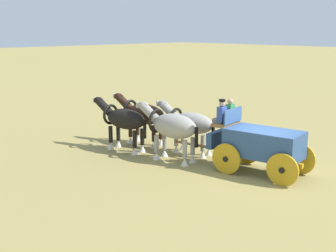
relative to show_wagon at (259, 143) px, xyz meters
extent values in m
plane|color=#9E8C4C|center=(-0.18, -0.03, -1.14)|extent=(220.00, 220.00, 0.00)
cube|color=#2D4C7A|center=(-0.18, -0.03, 0.02)|extent=(2.89, 1.82, 0.98)
cube|color=brown|center=(1.41, 0.22, 0.56)|extent=(0.75, 1.35, 0.12)
cube|color=#2D4C7A|center=(1.80, 0.28, -0.12)|extent=(0.41, 1.16, 0.60)
cube|color=#2D4C7A|center=(1.11, 0.17, 0.89)|extent=(0.25, 1.27, 0.55)
cube|color=gold|center=(-0.18, -0.03, -0.57)|extent=(2.96, 0.61, 0.16)
cylinder|color=gold|center=(0.77, 0.94, -0.57)|extent=(1.14, 0.25, 1.14)
cylinder|color=black|center=(0.77, 0.94, -0.57)|extent=(0.23, 0.21, 0.20)
cylinder|color=gold|center=(1.02, -0.66, -0.57)|extent=(1.14, 0.25, 1.14)
cylinder|color=black|center=(1.02, -0.66, -0.57)|extent=(0.23, 0.21, 0.20)
cylinder|color=gold|center=(-1.37, 0.61, -0.57)|extent=(1.14, 0.25, 1.14)
cylinder|color=black|center=(-1.37, 0.61, -0.57)|extent=(0.23, 0.21, 0.20)
cylinder|color=gold|center=(-1.12, -0.99, -0.57)|extent=(1.14, 0.25, 1.14)
cylinder|color=black|center=(-1.12, -0.99, -0.57)|extent=(0.23, 0.21, 0.20)
cylinder|color=brown|center=(2.44, 0.38, -0.52)|extent=(2.58, 0.50, 0.10)
cube|color=slate|center=(1.48, 0.54, 0.70)|extent=(0.44, 0.38, 0.16)
cube|color=#334C99|center=(1.36, 0.53, 0.97)|extent=(0.29, 0.39, 0.55)
sphere|color=tan|center=(1.36, 0.53, 1.36)|extent=(0.22, 0.22, 0.22)
cylinder|color=black|center=(1.36, 0.53, 1.49)|extent=(0.24, 0.24, 0.08)
cube|color=slate|center=(1.57, -0.07, 0.70)|extent=(0.44, 0.38, 0.16)
cube|color=#338C4C|center=(1.45, -0.09, 0.97)|extent=(0.29, 0.39, 0.55)
sphere|color=tan|center=(1.45, -0.09, 1.36)|extent=(0.22, 0.22, 0.22)
ellipsoid|color=#9E998E|center=(3.24, 1.16, 0.30)|extent=(2.13, 1.28, 0.99)
cylinder|color=#9E998E|center=(3.89, 1.53, -0.48)|extent=(0.18, 0.18, 0.72)
cone|color=silver|center=(3.89, 1.53, -0.99)|extent=(0.30, 0.30, 0.31)
cylinder|color=#9E998E|center=(3.97, 1.00, -0.48)|extent=(0.18, 0.18, 0.72)
cone|color=silver|center=(3.97, 1.00, -0.99)|extent=(0.30, 0.30, 0.31)
cylinder|color=#9E998E|center=(2.50, 1.32, -0.48)|extent=(0.18, 0.18, 0.72)
cone|color=silver|center=(2.50, 1.32, -0.99)|extent=(0.30, 0.30, 0.31)
cylinder|color=#9E998E|center=(2.58, 0.78, -0.48)|extent=(0.18, 0.18, 0.72)
cone|color=silver|center=(2.58, 0.78, -0.99)|extent=(0.30, 0.30, 0.31)
cylinder|color=#9E998E|center=(4.49, 1.35, 0.71)|extent=(0.99, 0.50, 0.81)
ellipsoid|color=#9E998E|center=(4.86, 1.41, 0.97)|extent=(0.63, 0.35, 0.32)
cube|color=silver|center=(5.13, 1.45, 0.97)|extent=(0.07, 0.11, 0.24)
torus|color=black|center=(4.13, 1.29, 0.40)|extent=(0.27, 1.02, 1.01)
cylinder|color=black|center=(2.20, 1.00, 0.00)|extent=(0.14, 0.14, 0.80)
ellipsoid|color=#9E998E|center=(3.43, -0.13, 0.20)|extent=(2.04, 1.18, 0.89)
cylinder|color=#9E998E|center=(4.06, 0.22, -0.52)|extent=(0.18, 0.18, 0.67)
cone|color=silver|center=(4.06, 0.22, -1.00)|extent=(0.30, 0.30, 0.29)
cylinder|color=#9E998E|center=(4.14, -0.27, -0.52)|extent=(0.18, 0.18, 0.67)
cone|color=silver|center=(4.14, -0.27, -1.00)|extent=(0.30, 0.30, 0.29)
cylinder|color=#9E998E|center=(2.73, 0.01, -0.52)|extent=(0.18, 0.18, 0.67)
cone|color=silver|center=(2.73, 0.01, -1.00)|extent=(0.30, 0.30, 0.29)
cylinder|color=#9E998E|center=(2.81, -0.47, -0.52)|extent=(0.18, 0.18, 0.67)
cone|color=silver|center=(2.81, -0.47, -1.00)|extent=(0.30, 0.30, 0.29)
cylinder|color=#9E998E|center=(4.65, 0.06, 0.59)|extent=(0.99, 0.50, 0.81)
ellipsoid|color=#9E998E|center=(5.02, 0.12, 0.85)|extent=(0.63, 0.35, 0.32)
cube|color=silver|center=(5.29, 0.16, 0.85)|extent=(0.07, 0.11, 0.24)
torus|color=black|center=(4.29, 0.00, 0.30)|extent=(0.26, 0.93, 0.92)
cylinder|color=black|center=(2.43, -0.28, -0.10)|extent=(0.14, 0.14, 0.80)
ellipsoid|color=black|center=(5.80, 1.55, 0.27)|extent=(2.13, 1.18, 0.88)
cylinder|color=black|center=(6.46, 1.90, -0.47)|extent=(0.18, 0.18, 0.72)
cone|color=silver|center=(6.46, 1.90, -0.99)|extent=(0.30, 0.30, 0.31)
cylinder|color=black|center=(6.54, 1.42, -0.47)|extent=(0.18, 0.18, 0.72)
cone|color=silver|center=(6.54, 1.42, -0.99)|extent=(0.30, 0.30, 0.31)
cylinder|color=black|center=(5.07, 1.69, -0.47)|extent=(0.18, 0.18, 0.72)
cone|color=silver|center=(5.07, 1.69, -0.99)|extent=(0.30, 0.30, 0.31)
cylinder|color=black|center=(5.15, 1.21, -0.47)|extent=(0.18, 0.18, 0.72)
cone|color=silver|center=(5.15, 1.21, -0.99)|extent=(0.30, 0.30, 0.31)
cylinder|color=black|center=(7.07, 1.75, 0.66)|extent=(0.99, 0.50, 0.81)
ellipsoid|color=black|center=(7.43, 1.80, 0.92)|extent=(0.63, 0.35, 0.32)
cube|color=silver|center=(7.71, 1.85, 0.92)|extent=(0.07, 0.11, 0.24)
torus|color=black|center=(6.70, 1.69, 0.37)|extent=(0.26, 0.92, 0.92)
cylinder|color=black|center=(4.76, 1.39, -0.03)|extent=(0.14, 0.14, 0.80)
ellipsoid|color=#331E14|center=(6.00, 0.27, 0.28)|extent=(2.10, 1.22, 0.93)
cylinder|color=#331E14|center=(6.65, 0.63, -0.47)|extent=(0.18, 0.18, 0.72)
cone|color=silver|center=(6.65, 0.63, -0.99)|extent=(0.30, 0.30, 0.31)
cylinder|color=#331E14|center=(6.73, 0.12, -0.47)|extent=(0.18, 0.18, 0.72)
cone|color=silver|center=(6.73, 0.12, -0.99)|extent=(0.30, 0.30, 0.31)
cylinder|color=#331E14|center=(5.28, 0.42, -0.47)|extent=(0.18, 0.18, 0.72)
cone|color=silver|center=(5.28, 0.42, -0.99)|extent=(0.30, 0.30, 0.31)
cylinder|color=#331E14|center=(5.36, -0.09, -0.47)|extent=(0.18, 0.18, 0.72)
cone|color=silver|center=(5.36, -0.09, -0.99)|extent=(0.30, 0.30, 0.31)
cylinder|color=#331E14|center=(7.25, 0.46, 0.68)|extent=(0.99, 0.50, 0.81)
ellipsoid|color=#331E14|center=(7.61, 0.52, 0.94)|extent=(0.63, 0.35, 0.32)
cube|color=silver|center=(7.89, 0.56, 0.94)|extent=(0.07, 0.11, 0.24)
torus|color=black|center=(6.89, 0.40, 0.38)|extent=(0.26, 0.96, 0.96)
cylinder|color=black|center=(4.97, 0.11, -0.02)|extent=(0.14, 0.14, 0.80)
camera|label=1|loc=(-8.88, 13.30, 4.10)|focal=47.34mm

